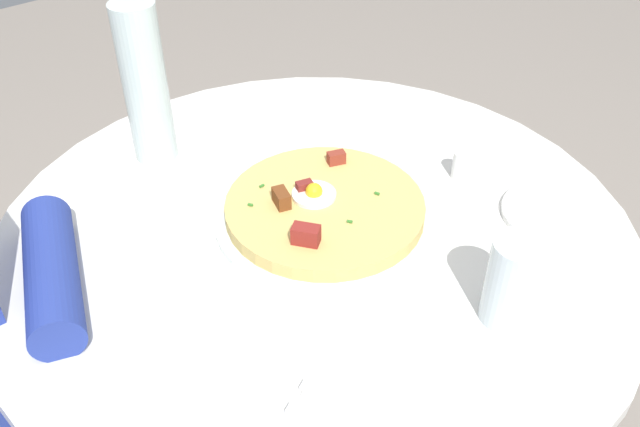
# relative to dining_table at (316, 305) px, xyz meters

# --- Properties ---
(dining_table) EXTENTS (0.96, 0.96, 0.71)m
(dining_table) POSITION_rel_dining_table_xyz_m (0.00, 0.00, 0.00)
(dining_table) COLOR silver
(dining_table) RESTS_ON ground_plane
(pizza_plate) EXTENTS (0.34, 0.34, 0.01)m
(pizza_plate) POSITION_rel_dining_table_xyz_m (0.02, 0.01, 0.17)
(pizza_plate) COLOR silver
(pizza_plate) RESTS_ON dining_table
(breakfast_pizza) EXTENTS (0.30, 0.30, 0.05)m
(breakfast_pizza) POSITION_rel_dining_table_xyz_m (0.02, 0.01, 0.19)
(breakfast_pizza) COLOR tan
(breakfast_pizza) RESTS_ON pizza_plate
(bread_plate) EXTENTS (0.17, 0.17, 0.01)m
(bread_plate) POSITION_rel_dining_table_xyz_m (0.31, -0.21, 0.17)
(bread_plate) COLOR white
(bread_plate) RESTS_ON dining_table
(fork) EXTENTS (0.09, 0.17, 0.00)m
(fork) POSITION_rel_dining_table_xyz_m (-0.16, -0.30, 0.17)
(fork) COLOR silver
(fork) RESTS_ON napkin
(water_glass) EXTENTS (0.07, 0.07, 0.12)m
(water_glass) POSITION_rel_dining_table_xyz_m (0.08, -0.29, 0.23)
(water_glass) COLOR silver
(water_glass) RESTS_ON dining_table
(water_bottle) EXTENTS (0.07, 0.07, 0.27)m
(water_bottle) POSITION_rel_dining_table_xyz_m (-0.09, 0.33, 0.30)
(water_bottle) COLOR silver
(water_bottle) RESTS_ON dining_table
(salt_shaker) EXTENTS (0.03, 0.03, 0.05)m
(salt_shaker) POSITION_rel_dining_table_xyz_m (0.27, -0.05, 0.19)
(salt_shaker) COLOR white
(salt_shaker) RESTS_ON dining_table
(pepper_shaker) EXTENTS (0.03, 0.03, 0.05)m
(pepper_shaker) POSITION_rel_dining_table_xyz_m (-0.33, 0.21, 0.19)
(pepper_shaker) COLOR #3F3833
(pepper_shaker) RESTS_ON dining_table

